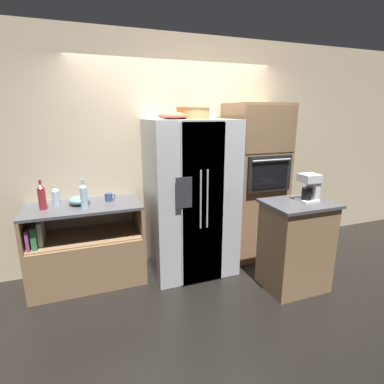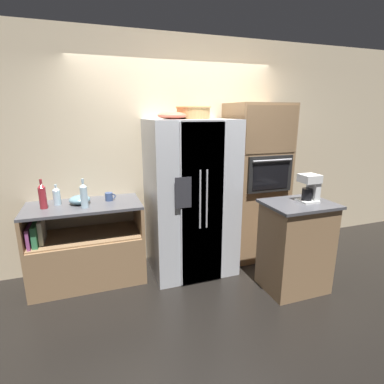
% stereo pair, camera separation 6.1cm
% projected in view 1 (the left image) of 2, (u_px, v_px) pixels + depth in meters
% --- Properties ---
extents(ground_plane, '(20.00, 20.00, 0.00)m').
position_uv_depth(ground_plane, '(189.00, 268.00, 3.78)').
color(ground_plane, black).
extents(wall_back, '(12.00, 0.06, 2.80)m').
position_uv_depth(wall_back, '(177.00, 152.00, 3.84)').
color(wall_back, beige).
rests_on(wall_back, ground_plane).
extents(counter_left, '(1.23, 0.62, 0.92)m').
position_uv_depth(counter_left, '(87.00, 254.00, 3.40)').
color(counter_left, '#93704C').
rests_on(counter_left, ground_plane).
extents(refrigerator, '(0.98, 0.84, 1.82)m').
position_uv_depth(refrigerator, '(190.00, 198.00, 3.57)').
color(refrigerator, silver).
rests_on(refrigerator, ground_plane).
extents(wall_oven, '(0.72, 0.69, 2.01)m').
position_uv_depth(wall_oven, '(254.00, 182.00, 3.94)').
color(wall_oven, '#93704C').
rests_on(wall_oven, ground_plane).
extents(island_counter, '(0.71, 0.55, 0.99)m').
position_uv_depth(island_counter, '(295.00, 245.00, 3.25)').
color(island_counter, '#93704C').
rests_on(island_counter, ground_plane).
extents(wicker_basket, '(0.41, 0.41, 0.14)m').
position_uv_depth(wicker_basket, '(193.00, 112.00, 3.44)').
color(wicker_basket, tan).
rests_on(wicker_basket, refrigerator).
extents(fruit_bowl, '(0.32, 0.32, 0.08)m').
position_uv_depth(fruit_bowl, '(172.00, 115.00, 3.24)').
color(fruit_bowl, '#DB664C').
rests_on(fruit_bowl, refrigerator).
extents(bottle_tall, '(0.08, 0.08, 0.31)m').
position_uv_depth(bottle_tall, '(84.00, 196.00, 3.11)').
color(bottle_tall, silver).
rests_on(bottle_tall, counter_left).
extents(bottle_short, '(0.08, 0.08, 0.31)m').
position_uv_depth(bottle_short, '(42.00, 197.00, 3.08)').
color(bottle_short, maroon).
rests_on(bottle_short, counter_left).
extents(bottle_wide, '(0.08, 0.08, 0.23)m').
position_uv_depth(bottle_wide, '(56.00, 196.00, 3.22)').
color(bottle_wide, silver).
rests_on(bottle_wide, counter_left).
extents(mug, '(0.12, 0.09, 0.09)m').
position_uv_depth(mug, '(109.00, 197.00, 3.40)').
color(mug, '#384C7A').
rests_on(mug, counter_left).
extents(mixing_bowl, '(0.23, 0.23, 0.10)m').
position_uv_depth(mixing_bowl, '(79.00, 200.00, 3.27)').
color(mixing_bowl, '#668C99').
rests_on(mixing_bowl, counter_left).
extents(coffee_maker, '(0.19, 0.17, 0.29)m').
position_uv_depth(coffee_maker, '(310.00, 187.00, 3.12)').
color(coffee_maker, white).
rests_on(coffee_maker, island_counter).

